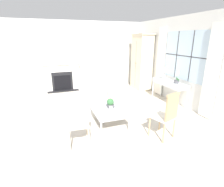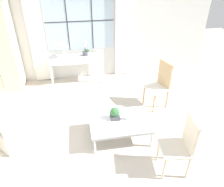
{
  "view_description": "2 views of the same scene",
  "coord_description": "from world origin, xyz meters",
  "px_view_note": "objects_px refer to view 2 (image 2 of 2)",
  "views": [
    {
      "loc": [
        4.47,
        -1.03,
        2.14
      ],
      "look_at": [
        0.08,
        0.57,
        0.64
      ],
      "focal_mm": 28.0,
      "sensor_mm": 36.0,
      "label": 1
    },
    {
      "loc": [
        -0.13,
        -2.82,
        3.03
      ],
      "look_at": [
        0.44,
        0.54,
        0.87
      ],
      "focal_mm": 35.0,
      "sensor_mm": 36.0,
      "label": 2
    }
  ],
  "objects_px": {
    "pillar_candle": "(127,117)",
    "armchair_upholstered": "(12,124)",
    "table_lamp": "(62,45)",
    "coffee_table": "(120,122)",
    "potted_orchid": "(85,50)",
    "accent_chair_wooden": "(182,143)",
    "side_chair_wooden": "(161,82)",
    "console_table": "(75,60)",
    "potted_plant_small": "(115,114)"
  },
  "relations": [
    {
      "from": "potted_orchid",
      "to": "potted_plant_small",
      "type": "distance_m",
      "value": 2.44
    },
    {
      "from": "table_lamp",
      "to": "potted_orchid",
      "type": "relative_size",
      "value": 1.09
    },
    {
      "from": "accent_chair_wooden",
      "to": "coffee_table",
      "type": "distance_m",
      "value": 1.21
    },
    {
      "from": "console_table",
      "to": "accent_chair_wooden",
      "type": "height_order",
      "value": "accent_chair_wooden"
    },
    {
      "from": "armchair_upholstered",
      "to": "accent_chair_wooden",
      "type": "relative_size",
      "value": 1.17
    },
    {
      "from": "side_chair_wooden",
      "to": "pillar_candle",
      "type": "distance_m",
      "value": 1.35
    },
    {
      "from": "table_lamp",
      "to": "side_chair_wooden",
      "type": "height_order",
      "value": "table_lamp"
    },
    {
      "from": "table_lamp",
      "to": "console_table",
      "type": "bearing_deg",
      "value": -0.09
    },
    {
      "from": "table_lamp",
      "to": "potted_orchid",
      "type": "distance_m",
      "value": 0.6
    },
    {
      "from": "potted_orchid",
      "to": "coffee_table",
      "type": "height_order",
      "value": "potted_orchid"
    },
    {
      "from": "coffee_table",
      "to": "pillar_candle",
      "type": "height_order",
      "value": "pillar_candle"
    },
    {
      "from": "potted_orchid",
      "to": "side_chair_wooden",
      "type": "xyz_separation_m",
      "value": [
        1.59,
        -1.52,
        -0.3
      ]
    },
    {
      "from": "potted_plant_small",
      "to": "table_lamp",
      "type": "bearing_deg",
      "value": 112.3
    },
    {
      "from": "side_chair_wooden",
      "to": "potted_plant_small",
      "type": "distance_m",
      "value": 1.48
    },
    {
      "from": "potted_orchid",
      "to": "armchair_upholstered",
      "type": "height_order",
      "value": "potted_orchid"
    },
    {
      "from": "console_table",
      "to": "side_chair_wooden",
      "type": "height_order",
      "value": "side_chair_wooden"
    },
    {
      "from": "accent_chair_wooden",
      "to": "potted_orchid",
      "type": "bearing_deg",
      "value": 110.59
    },
    {
      "from": "table_lamp",
      "to": "armchair_upholstered",
      "type": "height_order",
      "value": "table_lamp"
    },
    {
      "from": "table_lamp",
      "to": "coffee_table",
      "type": "xyz_separation_m",
      "value": [
        1.04,
        -2.42,
        -0.72
      ]
    },
    {
      "from": "potted_orchid",
      "to": "accent_chair_wooden",
      "type": "xyz_separation_m",
      "value": [
        1.26,
        -3.36,
        -0.32
      ]
    },
    {
      "from": "accent_chair_wooden",
      "to": "pillar_candle",
      "type": "xyz_separation_m",
      "value": [
        -0.65,
        0.92,
        -0.13
      ]
    },
    {
      "from": "console_table",
      "to": "pillar_candle",
      "type": "distance_m",
      "value": 2.56
    },
    {
      "from": "side_chair_wooden",
      "to": "coffee_table",
      "type": "height_order",
      "value": "side_chair_wooden"
    },
    {
      "from": "coffee_table",
      "to": "potted_plant_small",
      "type": "xyz_separation_m",
      "value": [
        -0.09,
        0.09,
        0.15
      ]
    },
    {
      "from": "potted_orchid",
      "to": "coffee_table",
      "type": "distance_m",
      "value": 2.57
    },
    {
      "from": "console_table",
      "to": "potted_orchid",
      "type": "distance_m",
      "value": 0.37
    },
    {
      "from": "potted_orchid",
      "to": "armchair_upholstered",
      "type": "relative_size",
      "value": 0.33
    },
    {
      "from": "console_table",
      "to": "potted_plant_small",
      "type": "bearing_deg",
      "value": -74.16
    },
    {
      "from": "table_lamp",
      "to": "coffee_table",
      "type": "bearing_deg",
      "value": -66.64
    },
    {
      "from": "console_table",
      "to": "accent_chair_wooden",
      "type": "bearing_deg",
      "value": -65.11
    },
    {
      "from": "potted_orchid",
      "to": "side_chair_wooden",
      "type": "distance_m",
      "value": 2.22
    },
    {
      "from": "console_table",
      "to": "armchair_upholstered",
      "type": "relative_size",
      "value": 1.15
    },
    {
      "from": "console_table",
      "to": "table_lamp",
      "type": "xyz_separation_m",
      "value": [
        -0.29,
        0.0,
        0.42
      ]
    },
    {
      "from": "console_table",
      "to": "pillar_candle",
      "type": "bearing_deg",
      "value": -69.72
    },
    {
      "from": "coffee_table",
      "to": "potted_plant_small",
      "type": "bearing_deg",
      "value": 135.46
    },
    {
      "from": "accent_chair_wooden",
      "to": "potted_plant_small",
      "type": "bearing_deg",
      "value": 131.67
    },
    {
      "from": "potted_plant_small",
      "to": "pillar_candle",
      "type": "xyz_separation_m",
      "value": [
        0.22,
        -0.07,
        -0.06
      ]
    },
    {
      "from": "pillar_candle",
      "to": "armchair_upholstered",
      "type": "bearing_deg",
      "value": 170.56
    },
    {
      "from": "armchair_upholstered",
      "to": "side_chair_wooden",
      "type": "distance_m",
      "value": 3.23
    },
    {
      "from": "coffee_table",
      "to": "pillar_candle",
      "type": "distance_m",
      "value": 0.17
    },
    {
      "from": "table_lamp",
      "to": "accent_chair_wooden",
      "type": "bearing_deg",
      "value": -61.07
    },
    {
      "from": "potted_plant_small",
      "to": "potted_orchid",
      "type": "bearing_deg",
      "value": 99.23
    },
    {
      "from": "accent_chair_wooden",
      "to": "coffee_table",
      "type": "xyz_separation_m",
      "value": [
        -0.79,
        0.9,
        -0.22
      ]
    },
    {
      "from": "armchair_upholstered",
      "to": "coffee_table",
      "type": "height_order",
      "value": "armchair_upholstered"
    },
    {
      "from": "table_lamp",
      "to": "armchair_upholstered",
      "type": "bearing_deg",
      "value": -116.29
    },
    {
      "from": "table_lamp",
      "to": "side_chair_wooden",
      "type": "bearing_deg",
      "value": -34.34
    },
    {
      "from": "accent_chair_wooden",
      "to": "potted_plant_small",
      "type": "distance_m",
      "value": 1.32
    },
    {
      "from": "accent_chair_wooden",
      "to": "potted_plant_small",
      "type": "relative_size",
      "value": 4.39
    },
    {
      "from": "console_table",
      "to": "potted_plant_small",
      "type": "xyz_separation_m",
      "value": [
        0.66,
        -2.33,
        -0.14
      ]
    },
    {
      "from": "coffee_table",
      "to": "table_lamp",
      "type": "bearing_deg",
      "value": 113.36
    }
  ]
}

